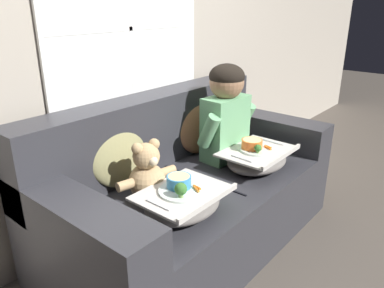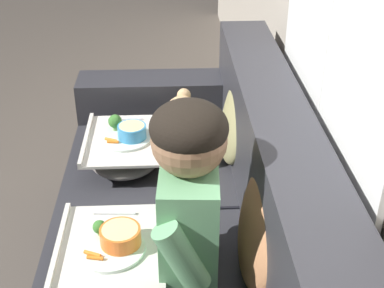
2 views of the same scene
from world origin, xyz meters
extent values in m
cube|color=#2D2D33|center=(0.00, 0.00, 0.22)|extent=(1.84, 0.93, 0.45)
cube|color=#2D2D33|center=(0.00, 0.36, 0.67)|extent=(1.84, 0.22, 0.45)
cube|color=#2D2D33|center=(-0.81, 0.00, 0.55)|extent=(0.22, 0.93, 0.20)
cube|color=black|center=(0.00, -0.02, 0.45)|extent=(0.01, 0.67, 0.01)
ellipsoid|color=#B2754C|center=(0.35, 0.27, 0.65)|extent=(0.43, 0.21, 0.45)
ellipsoid|color=#898456|center=(-0.35, 0.27, 0.65)|extent=(0.40, 0.19, 0.41)
cube|color=#66A370|center=(0.35, 0.04, 0.66)|extent=(0.32, 0.19, 0.42)
sphere|color=#936B4C|center=(0.35, 0.04, 0.96)|extent=(0.22, 0.22, 0.22)
ellipsoid|color=black|center=(0.35, 0.04, 1.00)|extent=(0.22, 0.22, 0.15)
cylinder|color=#66A370|center=(0.17, 0.03, 0.69)|extent=(0.09, 0.17, 0.23)
cylinder|color=#66A370|center=(0.53, 0.01, 0.69)|extent=(0.09, 0.17, 0.23)
sphere|color=tan|center=(-0.35, 0.04, 0.55)|extent=(0.20, 0.20, 0.20)
sphere|color=tan|center=(-0.35, 0.04, 0.69)|extent=(0.14, 0.14, 0.14)
sphere|color=tan|center=(-0.40, 0.05, 0.75)|extent=(0.06, 0.06, 0.06)
sphere|color=tan|center=(-0.30, 0.03, 0.75)|extent=(0.06, 0.06, 0.06)
sphere|color=beige|center=(-0.36, -0.02, 0.68)|extent=(0.05, 0.05, 0.05)
sphere|color=black|center=(-0.37, -0.04, 0.69)|extent=(0.02, 0.02, 0.02)
cylinder|color=tan|center=(-0.47, 0.06, 0.57)|extent=(0.11, 0.07, 0.05)
cylinder|color=tan|center=(-0.23, 0.01, 0.57)|extent=(0.11, 0.07, 0.05)
cylinder|color=tan|center=(-0.41, -0.05, 0.47)|extent=(0.07, 0.10, 0.05)
cylinder|color=tan|center=(-0.33, -0.07, 0.47)|extent=(0.07, 0.10, 0.05)
ellipsoid|color=slate|center=(0.35, -0.21, 0.50)|extent=(0.44, 0.33, 0.11)
cube|color=beige|center=(0.35, -0.21, 0.56)|extent=(0.46, 0.35, 0.01)
cube|color=beige|center=(0.35, -0.38, 0.58)|extent=(0.46, 0.02, 0.02)
cylinder|color=silver|center=(0.35, -0.21, 0.58)|extent=(0.22, 0.22, 0.01)
cylinder|color=orange|center=(0.33, -0.18, 0.61)|extent=(0.13, 0.13, 0.06)
cylinder|color=#E5D189|center=(0.33, -0.18, 0.63)|extent=(0.11, 0.11, 0.01)
sphere|color=#38702D|center=(0.29, -0.25, 0.61)|extent=(0.04, 0.04, 0.04)
cylinder|color=#7A9E56|center=(0.29, -0.25, 0.59)|extent=(0.02, 0.02, 0.02)
cylinder|color=orange|center=(0.39, -0.26, 0.59)|extent=(0.03, 0.06, 0.01)
cylinder|color=orange|center=(0.41, -0.25, 0.59)|extent=(0.02, 0.05, 0.01)
cube|color=silver|center=(0.17, -0.21, 0.57)|extent=(0.02, 0.14, 0.01)
ellipsoid|color=slate|center=(-0.35, -0.21, 0.50)|extent=(0.42, 0.32, 0.11)
cube|color=beige|center=(-0.35, -0.21, 0.56)|extent=(0.44, 0.34, 0.01)
cube|color=beige|center=(-0.35, -0.37, 0.58)|extent=(0.44, 0.02, 0.02)
cylinder|color=silver|center=(-0.35, -0.21, 0.58)|extent=(0.24, 0.24, 0.01)
cylinder|color=#3889C1|center=(-0.34, -0.17, 0.61)|extent=(0.12, 0.12, 0.06)
cylinder|color=#E5D189|center=(-0.34, -0.17, 0.63)|extent=(0.11, 0.11, 0.01)
sphere|color=#38702D|center=(-0.41, -0.25, 0.62)|extent=(0.06, 0.06, 0.06)
cylinder|color=#7A9E56|center=(-0.41, -0.25, 0.59)|extent=(0.02, 0.02, 0.03)
cylinder|color=orange|center=(-0.31, -0.26, 0.59)|extent=(0.03, 0.05, 0.01)
cylinder|color=orange|center=(-0.30, -0.25, 0.59)|extent=(0.02, 0.05, 0.01)
cube|color=silver|center=(-0.52, -0.21, 0.57)|extent=(0.01, 0.14, 0.01)
camera|label=1|loc=(-1.55, -1.27, 1.44)|focal=35.00mm
camera|label=2|loc=(1.64, -0.01, 1.71)|focal=50.00mm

